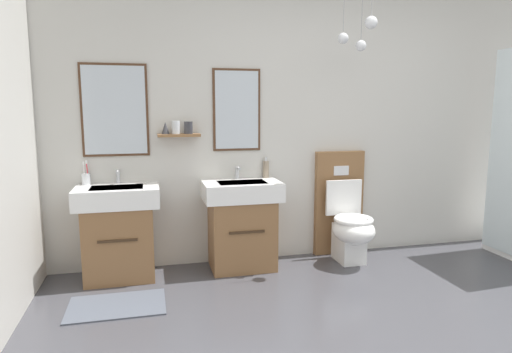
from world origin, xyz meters
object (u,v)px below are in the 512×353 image
at_px(vanity_sink_right, 242,222).
at_px(toilet, 346,220).
at_px(vanity_sink_left, 119,230).
at_px(toothbrush_cup, 86,178).
at_px(soap_dispenser, 266,169).

height_order(vanity_sink_right, toilet, toilet).
relative_size(vanity_sink_left, toothbrush_cup, 3.78).
xyz_separation_m(toilet, toothbrush_cup, (-2.29, 0.16, 0.45)).
relative_size(toothbrush_cup, soap_dispenser, 1.08).
height_order(vanity_sink_left, toilet, toilet).
height_order(vanity_sink_left, toothbrush_cup, toothbrush_cup).
height_order(vanity_sink_right, soap_dispenser, soap_dispenser).
xyz_separation_m(toothbrush_cup, soap_dispenser, (1.56, 0.01, 0.03)).
relative_size(vanity_sink_right, toothbrush_cup, 3.78).
bearing_deg(soap_dispenser, toilet, -13.17).
distance_m(toilet, toothbrush_cup, 2.34).
xyz_separation_m(vanity_sink_left, soap_dispenser, (1.30, 0.16, 0.45)).
relative_size(toilet, toothbrush_cup, 4.89).
bearing_deg(toothbrush_cup, toilet, -4.03).
bearing_deg(vanity_sink_left, toothbrush_cup, 148.91).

